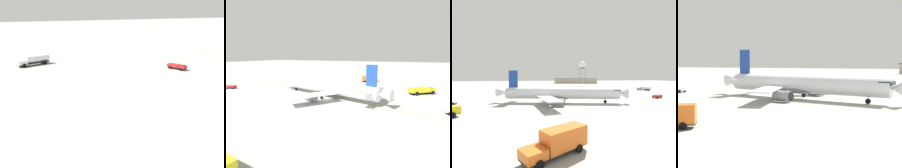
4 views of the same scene
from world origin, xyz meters
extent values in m
plane|color=#9E9E99|center=(0.00, 0.00, 0.00)|extent=(600.00, 600.00, 0.00)
cylinder|color=white|center=(-2.88, 3.96, 3.41)|extent=(39.59, 13.43, 4.05)
cone|color=white|center=(-23.35, 8.99, 3.41)|extent=(3.83, 4.45, 3.85)
cone|color=white|center=(17.89, -1.15, 3.71)|extent=(4.71, 4.30, 3.44)
cube|color=black|center=(-21.21, 8.47, 4.32)|extent=(3.15, 3.92, 0.70)
ellipsoid|color=slate|center=(-0.94, 3.48, 2.29)|extent=(14.77, 6.96, 2.23)
cube|color=#193D93|center=(14.12, -0.22, 8.44)|extent=(3.16, 1.00, 6.02)
cube|color=white|center=(13.31, -3.51, 4.22)|extent=(3.75, 5.62, 0.20)
cube|color=white|center=(14.92, 3.06, 4.22)|extent=(3.75, 5.62, 0.20)
cube|color=white|center=(-1.82, -5.75, 2.70)|extent=(12.24, 13.99, 0.28)
cube|color=white|center=(2.56, 12.07, 2.70)|extent=(6.85, 14.84, 0.28)
cylinder|color=gray|center=(-3.78, -3.06, 1.31)|extent=(4.40, 3.16, 2.28)
cylinder|color=black|center=(-5.76, -2.57, 1.31)|extent=(0.61, 1.92, 1.94)
cylinder|color=gray|center=(-0.42, 10.59, 1.31)|extent=(4.40, 3.16, 2.28)
cylinder|color=black|center=(-2.40, 11.08, 1.31)|extent=(0.61, 1.92, 1.94)
cylinder|color=#9EA0A5|center=(-17.55, 7.57, 1.62)|extent=(0.20, 0.20, 2.15)
cylinder|color=black|center=(-17.55, 7.57, 0.55)|extent=(1.14, 0.55, 1.10)
cylinder|color=#9EA0A5|center=(-1.76, 0.16, 1.62)|extent=(0.20, 0.20, 2.15)
cylinder|color=black|center=(-1.76, 0.16, 0.55)|extent=(1.14, 0.55, 1.10)
cylinder|color=#9EA0A5|center=(-0.13, 6.81, 1.62)|extent=(0.20, 0.20, 2.15)
cylinder|color=black|center=(-0.13, 6.81, 0.55)|extent=(1.14, 0.55, 1.10)
cube|color=white|center=(32.97, 0.76, 0.88)|extent=(1.56, 2.16, 0.55)
cube|color=black|center=(32.33, 0.79, 0.96)|extent=(0.16, 1.76, 0.31)
cylinder|color=black|center=(32.92, -0.29, 0.40)|extent=(0.81, 0.32, 0.80)
cylinder|color=black|center=(33.01, 1.81, 0.40)|extent=(0.81, 0.32, 0.80)
cube|color=#232326|center=(1.66, -34.95, 0.80)|extent=(9.75, 3.06, 0.20)
cube|color=yellow|center=(-1.92, -34.65, 1.50)|extent=(2.62, 2.86, 1.20)
cube|color=black|center=(-3.02, -34.56, 1.68)|extent=(0.27, 2.24, 0.67)
cube|color=yellow|center=(2.96, -35.06, 1.70)|extent=(7.19, 3.25, 1.60)
cube|color=red|center=(-1.92, -34.65, 2.20)|extent=(0.75, 1.91, 0.16)
cylinder|color=black|center=(-1.80, -36.00, 0.70)|extent=(1.42, 0.40, 1.40)
cylinder|color=black|center=(-1.57, -33.34, 0.70)|extent=(1.42, 0.40, 1.40)
cylinder|color=black|center=(4.61, -36.54, 0.70)|extent=(1.42, 0.40, 1.40)
cylinder|color=black|center=(4.83, -33.88, 0.70)|extent=(1.42, 0.40, 1.40)
cylinder|color=black|center=(1.45, 40.39, 0.50)|extent=(1.01, 0.74, 1.00)
cylinder|color=black|center=(2.64, 38.27, 0.50)|extent=(1.01, 0.74, 1.00)
cube|color=yellow|center=(-2.13, 6.62, 0.00)|extent=(168.11, 57.33, 0.01)
camera|label=1|loc=(10.56, -43.58, 16.27)|focal=41.72mm
camera|label=2|loc=(23.83, -44.94, 14.17)|focal=26.60mm
camera|label=3|loc=(6.73, 58.28, 9.16)|focal=25.15mm
camera|label=4|loc=(-24.43, 72.82, 8.55)|focal=51.44mm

